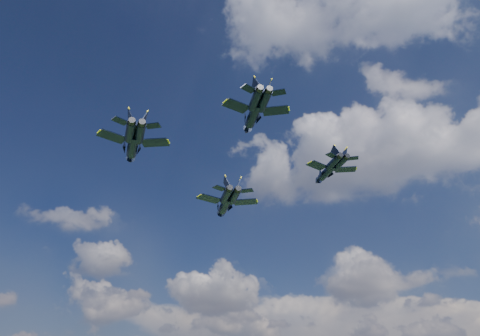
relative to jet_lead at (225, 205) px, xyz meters
name	(u,v)px	position (x,y,z in m)	size (l,w,h in m)	color
jet_lead	(225,205)	(0.00, 0.00, 0.00)	(14.96, 16.48, 4.29)	black
jet_left	(133,146)	(-3.60, -28.55, 1.64)	(14.45, 14.90, 3.99)	black
jet_right	(327,172)	(25.20, -3.65, 0.87)	(11.79, 12.22, 3.27)	black
jet_slot	(253,116)	(21.36, -29.44, 0.17)	(11.39, 12.82, 3.31)	black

